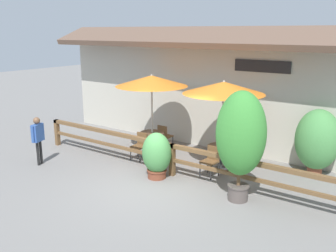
{
  "coord_description": "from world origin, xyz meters",
  "views": [
    {
      "loc": [
        5.82,
        -7.3,
        4.08
      ],
      "look_at": [
        -0.38,
        1.37,
        1.36
      ],
      "focal_mm": 40.0,
      "sensor_mm": 36.0,
      "label": 1
    }
  ],
  "objects": [
    {
      "name": "patio_railing",
      "position": [
        0.0,
        1.05,
        0.7
      ],
      "size": [
        10.4,
        0.14,
        0.95
      ],
      "color": "brown",
      "rests_on": "ground"
    },
    {
      "name": "dining_table_middle",
      "position": [
        0.92,
        2.29,
        0.59
      ],
      "size": [
        0.83,
        0.83,
        0.75
      ],
      "color": "#4C3826",
      "rests_on": "ground"
    },
    {
      "name": "patio_umbrella_near",
      "position": [
        -1.7,
        2.29,
        2.49
      ],
      "size": [
        2.38,
        2.38,
        2.7
      ],
      "color": "#B7B2A8",
      "rests_on": "ground"
    },
    {
      "name": "pedestrian",
      "position": [
        -3.9,
        -0.61,
        0.98
      ],
      "size": [
        0.31,
        0.51,
        1.52
      ],
      "rotation": [
        0.0,
        0.0,
        1.89
      ],
      "color": "black",
      "rests_on": "ground"
    },
    {
      "name": "chair_near_streetside",
      "position": [
        -1.68,
        1.62,
        0.49
      ],
      "size": [
        0.43,
        0.43,
        0.86
      ],
      "rotation": [
        0.0,
        0.0,
        0.03
      ],
      "color": "brown",
      "rests_on": "ground"
    },
    {
      "name": "potted_plant_tall_tropical",
      "position": [
        -0.26,
        0.65,
        0.69
      ],
      "size": [
        0.86,
        0.77,
        1.33
      ],
      "color": "brown",
      "rests_on": "ground"
    },
    {
      "name": "chair_middle_wallside",
      "position": [
        0.99,
        2.9,
        0.49
      ],
      "size": [
        0.46,
        0.46,
        0.86
      ],
      "rotation": [
        0.0,
        0.0,
        3.05
      ],
      "color": "brown",
      "rests_on": "ground"
    },
    {
      "name": "potted_plant_corner_fern",
      "position": [
        2.25,
        0.66,
        1.65
      ],
      "size": [
        1.22,
        1.1,
        2.75
      ],
      "color": "#564C47",
      "rests_on": "ground"
    },
    {
      "name": "potted_plant_small_flowering",
      "position": [
        3.33,
        3.55,
        1.03
      ],
      "size": [
        1.26,
        1.14,
        1.94
      ],
      "color": "brown",
      "rests_on": "ground"
    },
    {
      "name": "chair_middle_streetside",
      "position": [
        0.91,
        1.68,
        0.49
      ],
      "size": [
        0.46,
        0.46,
        0.86
      ],
      "rotation": [
        0.0,
        0.0,
        -0.09
      ],
      "color": "brown",
      "rests_on": "ground"
    },
    {
      "name": "patio_umbrella_middle",
      "position": [
        0.92,
        2.29,
        2.49
      ],
      "size": [
        2.38,
        2.38,
        2.7
      ],
      "color": "#B7B2A8",
      "rests_on": "ground"
    },
    {
      "name": "chair_near_wallside",
      "position": [
        -1.68,
        2.97,
        0.49
      ],
      "size": [
        0.42,
        0.42,
        0.86
      ],
      "rotation": [
        0.0,
        0.0,
        3.14
      ],
      "color": "brown",
      "rests_on": "ground"
    },
    {
      "name": "dining_table_near",
      "position": [
        -1.7,
        2.29,
        0.59
      ],
      "size": [
        0.83,
        0.83,
        0.75
      ],
      "color": "#4C3826",
      "rests_on": "ground"
    },
    {
      "name": "building_facade",
      "position": [
        0.0,
        4.1,
        2.16
      ],
      "size": [
        14.28,
        1.49,
        4.23
      ],
      "color": "#BCB7A8",
      "rests_on": "ground"
    },
    {
      "name": "ground_plane",
      "position": [
        0.0,
        0.0,
        0.0
      ],
      "size": [
        60.0,
        60.0,
        0.0
      ],
      "primitive_type": "plane",
      "color": "slate"
    }
  ]
}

